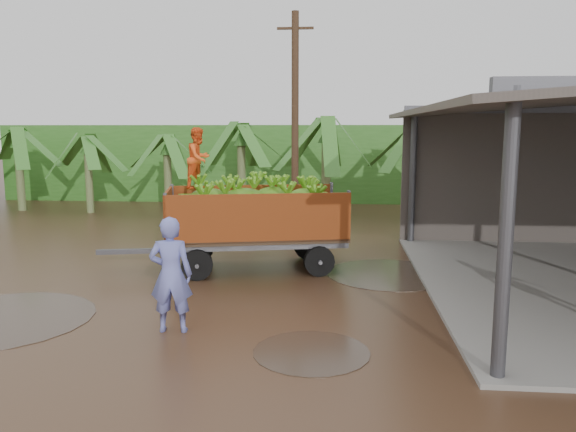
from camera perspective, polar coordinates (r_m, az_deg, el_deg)
The scene contains 6 objects.
ground at distance 12.16m, azimuth -9.84°, elevation -7.76°, with size 100.00×100.00×0.00m, color black.
hedge_north at distance 27.76m, azimuth -5.52°, elevation 5.46°, with size 22.00×3.00×3.60m, color #2D661E.
banana_trailer at distance 13.81m, azimuth -3.41°, elevation -0.08°, with size 6.07×2.94×3.48m.
man_blue at distance 9.78m, azimuth -11.81°, elevation -5.85°, with size 0.73×0.48×2.00m, color #686FBF.
utility_pole at distance 18.96m, azimuth 0.72°, elevation 9.53°, with size 1.20×0.24×7.21m.
banana_plants at distance 20.29m, azimuth -20.04°, elevation 3.70°, with size 21.71×20.25×3.93m.
Camera 1 is at (3.05, -11.25, 3.47)m, focal length 35.00 mm.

